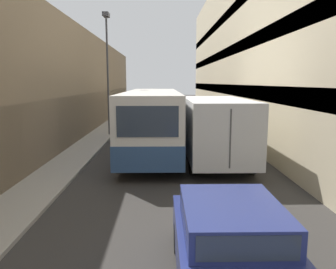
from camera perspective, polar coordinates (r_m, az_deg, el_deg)
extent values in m
plane|color=#33302D|center=(15.40, 0.53, -3.82)|extent=(150.00, 150.00, 0.00)
cube|color=#9E998E|center=(15.90, -15.63, -3.55)|extent=(1.67, 60.00, 0.11)
cube|color=#847056|center=(16.18, -23.22, 8.23)|extent=(2.40, 60.00, 6.81)
cube|color=black|center=(16.08, -20.58, 1.08)|extent=(1.08, 60.00, 2.72)
cube|color=beige|center=(16.27, 20.81, 17.15)|extent=(2.40, 60.00, 11.77)
cube|color=#333D47|center=(15.87, 17.98, 6.85)|extent=(1.08, 60.00, 0.70)
cube|color=#333D47|center=(16.00, 18.45, 16.14)|extent=(1.08, 60.00, 0.70)
cube|color=navy|center=(5.96, 11.07, -19.70)|extent=(1.85, 3.84, 0.70)
cube|color=navy|center=(5.79, 11.05, -14.03)|extent=(1.63, 2.11, 0.50)
cube|color=#2D3847|center=(4.85, 13.79, -18.72)|extent=(1.44, 0.03, 0.38)
cylinder|color=black|center=(7.01, 1.76, -17.57)|extent=(0.16, 0.60, 0.60)
cylinder|color=black|center=(7.29, 15.88, -16.84)|extent=(0.16, 0.60, 0.60)
cube|color=silver|center=(16.55, -2.70, 3.09)|extent=(2.50, 11.50, 2.58)
cube|color=#2D4C7A|center=(16.65, -2.67, 0.22)|extent=(2.52, 11.53, 0.90)
cube|color=#2D3847|center=(16.51, -2.71, 4.42)|extent=(2.53, 10.58, 0.82)
cube|color=#2D3847|center=(10.77, -3.58, 2.25)|extent=(2.05, 0.04, 1.03)
cylinder|color=black|center=(20.29, -5.49, 0.72)|extent=(0.24, 1.00, 1.00)
cylinder|color=black|center=(20.24, 0.72, 0.74)|extent=(0.24, 1.00, 1.00)
cylinder|color=black|center=(13.31, -7.83, -3.77)|extent=(0.24, 1.00, 1.00)
cylinder|color=black|center=(13.23, 1.68, -3.76)|extent=(0.24, 1.00, 1.00)
cube|color=silver|center=(18.03, 6.18, 2.68)|extent=(2.38, 2.32, 2.07)
cube|color=silver|center=(13.94, 8.31, 1.33)|extent=(2.48, 5.96, 2.35)
cube|color=#4C4C4C|center=(11.04, 10.80, -0.78)|extent=(0.05, 0.02, 2.00)
cylinder|color=black|center=(18.05, 2.62, -0.36)|extent=(0.22, 0.96, 0.96)
cylinder|color=black|center=(18.33, 9.59, -0.33)|extent=(0.22, 0.96, 0.96)
cylinder|color=black|center=(12.41, 4.31, -4.75)|extent=(0.22, 0.96, 0.96)
cylinder|color=black|center=(12.81, 14.33, -4.57)|extent=(0.22, 0.96, 0.96)
cube|color=silver|center=(26.63, -4.00, 4.17)|extent=(1.81, 4.18, 1.82)
cube|color=#2D3847|center=(28.38, -3.82, 5.12)|extent=(1.45, 0.04, 0.64)
cylinder|color=black|center=(27.97, -5.52, 2.65)|extent=(0.16, 0.64, 0.64)
cylinder|color=black|center=(27.89, -2.18, 2.67)|extent=(0.16, 0.64, 0.64)
cylinder|color=black|center=(25.57, -5.94, 2.04)|extent=(0.16, 0.64, 0.64)
cylinder|color=black|center=(25.49, -2.28, 2.06)|extent=(0.16, 0.64, 0.64)
cylinder|color=#38383D|center=(21.28, -10.44, 9.80)|extent=(0.12, 0.12, 7.30)
cube|color=#38383D|center=(21.67, -10.74, 19.82)|extent=(0.36, 0.80, 0.24)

